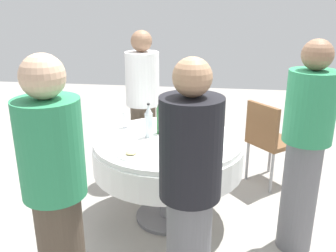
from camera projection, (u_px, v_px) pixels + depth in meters
ground_plane at (168, 217)px, 3.29m from camera, size 10.00×10.00×0.00m
dining_table at (168, 156)px, 3.10m from camera, size 1.24×1.24×0.74m
bottle_brown_north at (200, 114)px, 3.23m from camera, size 0.07×0.07×0.30m
bottle_dark_green_right at (211, 115)px, 3.30m from camera, size 0.06×0.06×0.23m
bottle_dark_green_inner at (178, 121)px, 3.10m from camera, size 0.06×0.06×0.27m
bottle_clear_front at (149, 122)px, 3.06m from camera, size 0.07×0.07×0.29m
bottle_green_mid at (161, 116)px, 3.14m from camera, size 0.07×0.07×0.32m
wine_glass_front at (175, 129)px, 3.00m from camera, size 0.07×0.07×0.14m
wine_glass_mid at (126, 116)px, 3.29m from camera, size 0.07×0.07×0.15m
plate_far at (131, 154)px, 2.73m from camera, size 0.21×0.21×0.04m
plate_east at (212, 147)px, 2.88m from camera, size 0.22×0.22×0.02m
spoon_right at (215, 136)px, 3.11m from camera, size 0.13×0.14×0.00m
spoon_inner at (172, 158)px, 2.68m from camera, size 0.17×0.09×0.00m
spoon_front at (173, 147)px, 2.88m from camera, size 0.09×0.17×0.00m
folded_napkin at (191, 122)px, 3.44m from camera, size 0.18×0.18×0.02m
person_north at (56, 194)px, 2.00m from camera, size 0.34×0.34×1.60m
person_right at (305, 147)px, 2.64m from camera, size 0.34×0.34×1.59m
person_inner at (190, 193)px, 2.05m from camera, size 0.34×0.34×1.57m
person_front at (143, 104)px, 3.81m from camera, size 0.34×0.34×1.55m
chair_west at (268, 137)px, 3.72m from camera, size 0.56×0.56×0.87m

